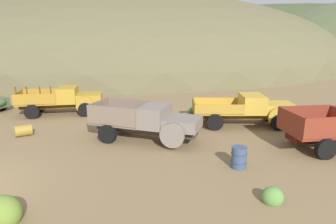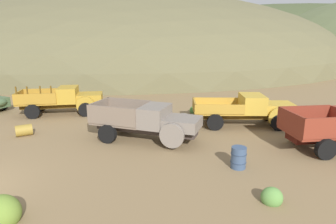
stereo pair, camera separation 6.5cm
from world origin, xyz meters
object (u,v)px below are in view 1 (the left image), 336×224
(truck_faded_yellow, at_px, (250,109))
(oil_drum_foreground, at_px, (239,157))
(truck_primer_gray, at_px, (152,122))
(oil_drum_tipped, at_px, (24,130))
(truck_mustard, at_px, (67,100))

(truck_faded_yellow, distance_m, oil_drum_foreground, 6.42)
(truck_primer_gray, distance_m, oil_drum_tipped, 7.16)
(truck_mustard, distance_m, oil_drum_foreground, 13.37)
(truck_primer_gray, bearing_deg, oil_drum_tipped, -166.95)
(truck_faded_yellow, distance_m, oil_drum_tipped, 13.10)
(truck_primer_gray, relative_size, truck_faded_yellow, 0.94)
(truck_mustard, xyz_separation_m, truck_primer_gray, (7.17, -4.35, 0.03))
(truck_faded_yellow, height_order, oil_drum_foreground, truck_faded_yellow)
(truck_primer_gray, xyz_separation_m, truck_faded_yellow, (5.25, 3.79, -0.04))
(truck_primer_gray, xyz_separation_m, oil_drum_tipped, (-7.10, -0.52, -0.72))
(oil_drum_tipped, bearing_deg, truck_faded_yellow, 19.21)
(oil_drum_foreground, bearing_deg, truck_primer_gray, 149.33)
(truck_faded_yellow, bearing_deg, truck_primer_gray, -153.47)
(oil_drum_tipped, bearing_deg, oil_drum_foreground, -10.08)
(truck_mustard, relative_size, truck_primer_gray, 1.01)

